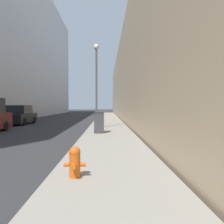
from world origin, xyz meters
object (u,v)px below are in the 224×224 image
object	(u,v)px
trash_bin	(99,122)
fire_hydrant	(75,161)
parked_sedan_near	(20,116)
lamppost	(96,78)

from	to	relation	value
trash_bin	fire_hydrant	bearing A→B (deg)	-91.89
trash_bin	parked_sedan_near	xyz separation A→B (m)	(-7.60, 7.52, 0.04)
trash_bin	lamppost	xyz separation A→B (m)	(-0.28, 2.69, 2.96)
lamppost	fire_hydrant	bearing A→B (deg)	-89.93
trash_bin	parked_sedan_near	bearing A→B (deg)	135.31
lamppost	parked_sedan_near	size ratio (longest dim) A/B	1.39
fire_hydrant	trash_bin	bearing A→B (deg)	88.11
fire_hydrant	parked_sedan_near	bearing A→B (deg)	115.30
trash_bin	parked_sedan_near	world-z (taller)	parked_sedan_near
fire_hydrant	lamppost	world-z (taller)	lamppost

